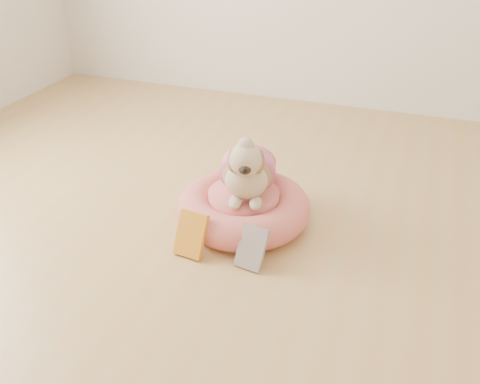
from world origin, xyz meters
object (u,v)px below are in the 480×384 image
(pet_bed, at_px, (244,207))
(dog, at_px, (248,159))
(book_yellow, at_px, (191,234))
(book_white, at_px, (252,248))

(pet_bed, height_order, dog, dog)
(pet_bed, relative_size, book_yellow, 3.18)
(book_yellow, height_order, book_white, book_yellow)
(pet_bed, xyz_separation_m, book_yellow, (-0.13, -0.30, 0.02))
(pet_bed, distance_m, dog, 0.24)
(pet_bed, xyz_separation_m, book_white, (0.13, -0.29, 0.01))
(book_yellow, bearing_deg, dog, 73.55)
(pet_bed, bearing_deg, book_white, -65.23)
(pet_bed, distance_m, book_yellow, 0.32)
(book_yellow, bearing_deg, book_white, 8.39)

